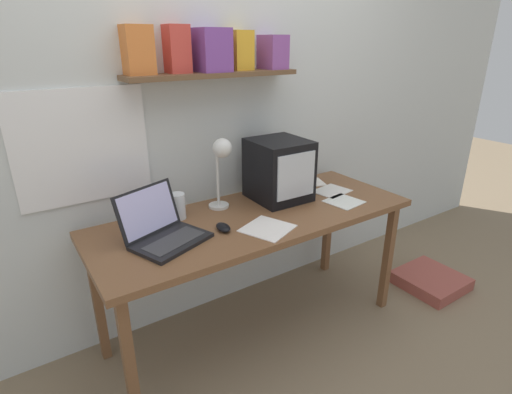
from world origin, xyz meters
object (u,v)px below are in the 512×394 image
object	(u,v)px
laptop	(161,228)
crt_monitor	(279,170)
juice_glass	(178,207)
loose_paper_near_laptop	(268,228)
loose_paper_near_monitor	(344,202)
computer_mouse	(223,227)
printed_handout	(309,183)
open_notebook	(332,191)
corner_desk	(256,225)
desk_lamp	(221,159)
floor_cushion	(430,280)

from	to	relation	value
laptop	crt_monitor	bearing A→B (deg)	-11.89
juice_glass	loose_paper_near_laptop	size ratio (longest dim) A/B	0.47
juice_glass	loose_paper_near_monitor	bearing A→B (deg)	-20.00
loose_paper_near_laptop	laptop	bearing A→B (deg)	159.23
laptop	loose_paper_near_laptop	xyz separation A→B (m)	(0.47, -0.18, -0.06)
computer_mouse	loose_paper_near_monitor	xyz separation A→B (m)	(0.75, -0.07, -0.01)
printed_handout	open_notebook	bearing A→B (deg)	-86.70
loose_paper_near_monitor	juice_glass	bearing A→B (deg)	160.00
corner_desk	loose_paper_near_monitor	xyz separation A→B (m)	(0.52, -0.13, 0.07)
laptop	juice_glass	bearing A→B (deg)	27.44
desk_lamp	printed_handout	xyz separation A→B (m)	(0.68, 0.07, -0.29)
loose_paper_near_monitor	loose_paper_near_laptop	bearing A→B (deg)	-175.99
corner_desk	loose_paper_near_monitor	size ratio (longest dim) A/B	8.43
open_notebook	printed_handout	size ratio (longest dim) A/B	1.04
juice_glass	floor_cushion	bearing A→B (deg)	-16.96
laptop	loose_paper_near_monitor	world-z (taller)	laptop
desk_lamp	loose_paper_near_monitor	distance (m)	0.75
laptop	juice_glass	distance (m)	0.24
loose_paper_near_laptop	floor_cushion	xyz separation A→B (m)	(1.31, -0.14, -0.71)
loose_paper_near_laptop	juice_glass	bearing A→B (deg)	131.04
open_notebook	desk_lamp	bearing A→B (deg)	169.90
juice_glass	computer_mouse	distance (m)	0.29
laptop	desk_lamp	xyz separation A→B (m)	(0.41, 0.15, 0.23)
computer_mouse	printed_handout	size ratio (longest dim) A/B	0.49
crt_monitor	open_notebook	distance (m)	0.39
laptop	floor_cushion	world-z (taller)	laptop
corner_desk	loose_paper_near_laptop	size ratio (longest dim) A/B	6.02
corner_desk	floor_cushion	distance (m)	1.45
laptop	computer_mouse	distance (m)	0.30
laptop	desk_lamp	world-z (taller)	desk_lamp
crt_monitor	open_notebook	world-z (taller)	crt_monitor
corner_desk	floor_cushion	size ratio (longest dim) A/B	4.28
desk_lamp	printed_handout	size ratio (longest dim) A/B	1.78
corner_desk	open_notebook	bearing A→B (deg)	2.94
crt_monitor	floor_cushion	world-z (taller)	crt_monitor
laptop	open_notebook	size ratio (longest dim) A/B	1.77
computer_mouse	crt_monitor	bearing A→B (deg)	22.00
laptop	corner_desk	bearing A→B (deg)	-21.41
open_notebook	printed_handout	xyz separation A→B (m)	(-0.01, 0.19, 0.00)
crt_monitor	computer_mouse	xyz separation A→B (m)	(-0.48, -0.19, -0.16)
printed_handout	floor_cushion	distance (m)	1.13
crt_monitor	desk_lamp	world-z (taller)	desk_lamp
crt_monitor	laptop	size ratio (longest dim) A/B	0.84
floor_cushion	desk_lamp	bearing A→B (deg)	161.43
juice_glass	loose_paper_near_monitor	world-z (taller)	juice_glass
open_notebook	loose_paper_near_monitor	xyz separation A→B (m)	(-0.06, -0.16, 0.00)
corner_desk	desk_lamp	distance (m)	0.40
loose_paper_near_monitor	crt_monitor	bearing A→B (deg)	136.87
printed_handout	floor_cushion	size ratio (longest dim) A/B	0.55
corner_desk	open_notebook	world-z (taller)	open_notebook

